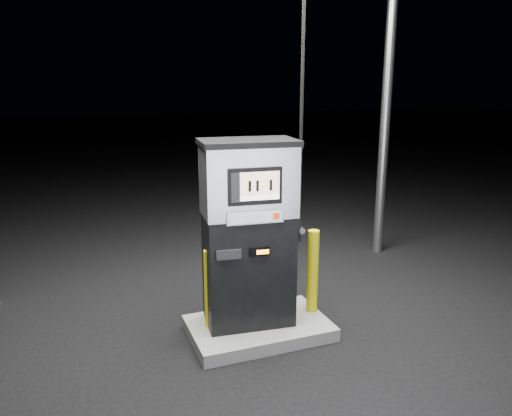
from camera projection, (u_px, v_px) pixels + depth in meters
name	position (u px, v px, depth m)	size (l,w,h in m)	color
ground	(259.00, 334.00, 5.85)	(80.00, 80.00, 0.00)	black
pump_island	(259.00, 328.00, 5.83)	(1.60, 1.00, 0.15)	#5E5E5A
fuel_dispenser	(249.00, 232.00, 5.58)	(1.20, 0.74, 4.40)	black
bollard_left	(210.00, 289.00, 5.62)	(0.12, 0.12, 0.91)	#CEC40B
bollard_right	(313.00, 271.00, 5.99)	(0.14, 0.14, 1.02)	#CEC40B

